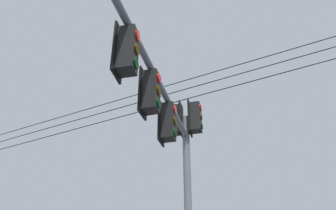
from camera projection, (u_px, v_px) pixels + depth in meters
name	position (u px, v px, depth m)	size (l,w,h in m)	color
signal_mast_assembly	(172.00, 140.00, 8.31)	(6.24, 0.96, 6.98)	slate
overhead_wire_span	(147.00, 100.00, 11.31)	(5.60, 28.51, 0.80)	black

